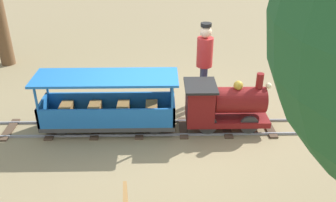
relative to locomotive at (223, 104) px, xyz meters
The scene contains 5 objects.
ground_plane 1.03m from the locomotive, 90.00° to the right, with size 60.00×60.00×0.00m, color #8C7A56.
track 1.14m from the locomotive, 90.00° to the right, with size 0.69×6.05×0.04m.
locomotive is the anchor object (origin of this frame).
passenger_car 1.94m from the locomotive, 90.00° to the right, with size 0.75×2.35×0.97m.
conductor_person 1.07m from the locomotive, 165.99° to the right, with size 0.30×0.30×1.62m.
Camera 1 is at (5.34, -0.13, 3.36)m, focal length 38.39 mm.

